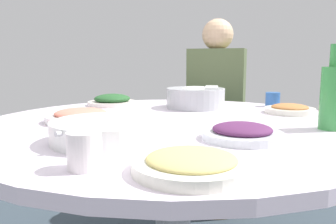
{
  "coord_description": "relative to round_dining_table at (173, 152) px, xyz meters",
  "views": [
    {
      "loc": [
        -0.82,
        0.81,
        0.95
      ],
      "look_at": [
        0.02,
        0.0,
        0.77
      ],
      "focal_mm": 35.71,
      "sensor_mm": 36.0,
      "label": 1
    }
  ],
  "objects": [
    {
      "name": "tea_cup_side",
      "position": [
        -0.04,
        -0.61,
        0.14
      ],
      "size": [
        0.07,
        0.07,
        0.07
      ],
      "primitive_type": "cylinder",
      "color": "#29579B",
      "rests_on": "round_dining_table"
    },
    {
      "name": "dish_shrimp",
      "position": [
        0.22,
        0.23,
        0.13
      ],
      "size": [
        0.25,
        0.25,
        0.05
      ],
      "color": "silver",
      "rests_on": "round_dining_table"
    },
    {
      "name": "dish_greens",
      "position": [
        0.52,
        -0.1,
        0.13
      ],
      "size": [
        0.23,
        0.23,
        0.05
      ],
      "color": "silver",
      "rests_on": "round_dining_table"
    },
    {
      "name": "soup_bowl",
      "position": [
        -0.09,
        0.33,
        0.14
      ],
      "size": [
        0.29,
        0.32,
        0.06
      ],
      "color": "white",
      "rests_on": "round_dining_table"
    },
    {
      "name": "dish_noodles",
      "position": [
        -0.41,
        0.36,
        0.13
      ],
      "size": [
        0.23,
        0.23,
        0.04
      ],
      "color": "white",
      "rests_on": "round_dining_table"
    },
    {
      "name": "diner_left",
      "position": [
        0.46,
        -0.84,
        0.13
      ],
      "size": [
        0.44,
        0.45,
        0.76
      ],
      "color": "#2D333D",
      "rests_on": "stool_for_diner_left"
    },
    {
      "name": "dish_eggplant",
      "position": [
        -0.32,
        0.06,
        0.13
      ],
      "size": [
        0.22,
        0.22,
        0.05
      ],
      "color": "silver",
      "rests_on": "round_dining_table"
    },
    {
      "name": "rice_bowl",
      "position": [
        0.18,
        -0.32,
        0.16
      ],
      "size": [
        0.26,
        0.26,
        0.1
      ],
      "color": "#B2B5BA",
      "rests_on": "round_dining_table"
    },
    {
      "name": "dish_tofu_braise",
      "position": [
        -0.2,
        -0.48,
        0.13
      ],
      "size": [
        0.2,
        0.2,
        0.04
      ],
      "color": "white",
      "rests_on": "round_dining_table"
    },
    {
      "name": "stool_for_diner_left",
      "position": [
        0.46,
        -0.84,
        -0.41
      ],
      "size": [
        0.34,
        0.34,
        0.45
      ],
      "primitive_type": "cylinder",
      "color": "brown",
      "rests_on": "ground"
    },
    {
      "name": "round_dining_table",
      "position": [
        0.0,
        0.0,
        0.0
      ],
      "size": [
        1.36,
        1.36,
        0.74
      ],
      "color": "#99999E",
      "rests_on": "ground"
    },
    {
      "name": "green_bottle",
      "position": [
        -0.44,
        -0.26,
        0.22
      ],
      "size": [
        0.08,
        0.08,
        0.26
      ],
      "color": "green",
      "rests_on": "round_dining_table"
    },
    {
      "name": "tea_cup_far",
      "position": [
        -0.25,
        0.5,
        0.15
      ],
      "size": [
        0.07,
        0.07,
        0.07
      ],
      "primitive_type": "cylinder",
      "color": "white",
      "rests_on": "round_dining_table"
    }
  ]
}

